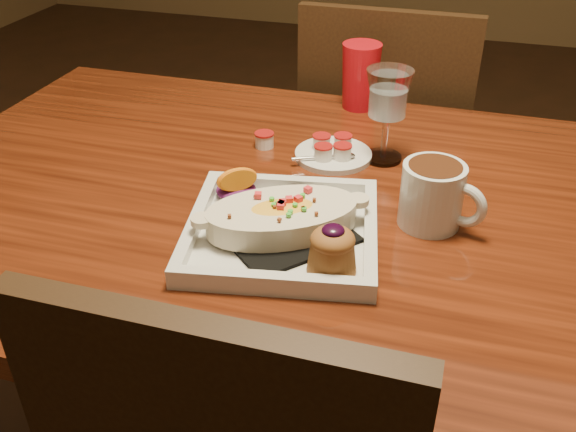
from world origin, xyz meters
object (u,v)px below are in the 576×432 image
(coffee_mug, at_px, (434,193))
(saucer, at_px, (332,152))
(goblet, at_px, (388,99))
(table, at_px, (330,251))
(plate, at_px, (286,225))
(chair_far, at_px, (384,162))
(red_tumbler, at_px, (361,76))

(coffee_mug, xyz_separation_m, saucer, (-0.20, 0.17, -0.04))
(goblet, distance_m, saucer, 0.14)
(coffee_mug, height_order, saucer, coffee_mug)
(table, distance_m, coffee_mug, 0.22)
(coffee_mug, bearing_deg, plate, -133.92)
(chair_far, relative_size, coffee_mug, 7.07)
(chair_far, height_order, goblet, chair_far)
(table, distance_m, saucer, 0.19)
(goblet, height_order, saucer, goblet)
(table, bearing_deg, saucer, 103.39)
(red_tumbler, bearing_deg, chair_far, 81.00)
(coffee_mug, distance_m, saucer, 0.26)
(coffee_mug, distance_m, red_tumbler, 0.46)
(plate, distance_m, coffee_mug, 0.23)
(goblet, relative_size, red_tumbler, 1.24)
(table, relative_size, plate, 4.66)
(plate, bearing_deg, table, 61.68)
(goblet, bearing_deg, plate, -107.52)
(table, distance_m, chair_far, 0.65)
(plate, bearing_deg, coffee_mug, 17.85)
(saucer, distance_m, red_tumbler, 0.25)
(chair_far, xyz_separation_m, coffee_mug, (0.16, -0.65, 0.30))
(table, height_order, chair_far, chair_far)
(table, bearing_deg, red_tumbler, 95.20)
(plate, bearing_deg, goblet, 62.12)
(table, bearing_deg, coffee_mug, -6.78)
(coffee_mug, relative_size, goblet, 0.78)
(plate, relative_size, goblet, 1.91)
(goblet, height_order, red_tumbler, goblet)
(chair_far, relative_size, goblet, 5.50)
(plate, bearing_deg, saucer, 78.63)
(coffee_mug, xyz_separation_m, goblet, (-0.11, 0.19, 0.06))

